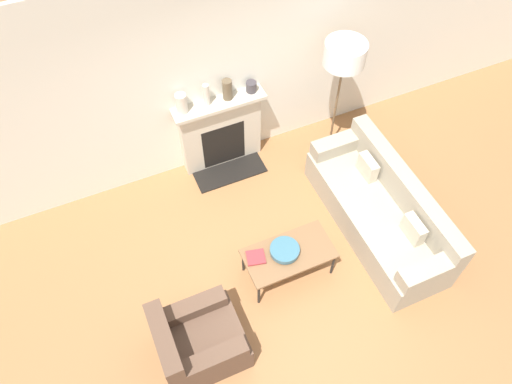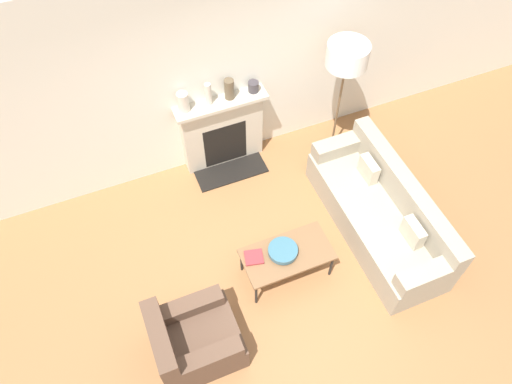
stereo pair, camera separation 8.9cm
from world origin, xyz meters
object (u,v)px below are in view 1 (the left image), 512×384
object	(u,v)px
couch	(380,211)
mantel_vase_right	(251,87)
armchair_near	(197,342)
coffee_table	(289,254)
book	(256,257)
mantel_vase_center_left	(206,95)
fireplace	(221,133)
bowl	(285,250)
floor_lamp	(344,59)
mantel_vase_center_right	(228,89)
mantel_vase_left	(181,103)

from	to	relation	value
couch	mantel_vase_right	size ratio (longest dim) A/B	15.97
armchair_near	coffee_table	world-z (taller)	armchair_near
armchair_near	coffee_table	xyz separation A→B (m)	(1.32, 0.51, 0.12)
book	mantel_vase_center_left	distance (m)	2.08
fireplace	bowl	xyz separation A→B (m)	(0.02, -1.96, -0.05)
fireplace	mantel_vase_center_left	distance (m)	0.74
fireplace	bowl	bearing A→B (deg)	-89.46
coffee_table	mantel_vase_center_left	distance (m)	2.19
couch	book	size ratio (longest dim) A/B	9.11
floor_lamp	mantel_vase_center_left	bearing A→B (deg)	165.44
mantel_vase_center_right	mantel_vase_right	distance (m)	0.33
armchair_near	bowl	world-z (taller)	armchair_near
mantel_vase_center_left	mantel_vase_center_right	bearing A→B (deg)	0.00
couch	coffee_table	distance (m)	1.37
couch	mantel_vase_center_left	bearing A→B (deg)	-139.91
armchair_near	floor_lamp	distance (m)	3.70
coffee_table	bowl	world-z (taller)	bowl
armchair_near	mantel_vase_right	bearing A→B (deg)	-34.37
couch	mantel_vase_left	size ratio (longest dim) A/B	8.38
floor_lamp	coffee_table	bearing A→B (deg)	-132.36
book	armchair_near	bearing A→B (deg)	-134.43
fireplace	couch	bearing A→B (deg)	-52.37
mantel_vase_center_left	mantel_vase_right	distance (m)	0.61
mantel_vase_center_left	couch	bearing A→B (deg)	-49.91
mantel_vase_center_left	mantel_vase_center_right	world-z (taller)	mantel_vase_center_left
mantel_vase_left	mantel_vase_right	distance (m)	0.93
mantel_vase_left	floor_lamp	bearing A→B (deg)	-12.23
mantel_vase_left	mantel_vase_right	bearing A→B (deg)	0.00
coffee_table	book	bearing A→B (deg)	165.92
armchair_near	mantel_vase_left	world-z (taller)	mantel_vase_left
mantel_vase_center_right	bowl	bearing A→B (deg)	-93.42
mantel_vase_right	mantel_vase_center_left	bearing A→B (deg)	180.00
couch	bowl	distance (m)	1.42
mantel_vase_center_left	mantel_vase_center_right	size ratio (longest dim) A/B	1.11
armchair_near	mantel_vase_center_right	size ratio (longest dim) A/B	3.17
floor_lamp	mantel_vase_left	size ratio (longest dim) A/B	6.76
fireplace	book	xyz separation A→B (m)	(-0.31, -1.89, -0.09)
fireplace	mantel_vase_left	size ratio (longest dim) A/B	4.52
couch	mantel_vase_center_right	world-z (taller)	mantel_vase_center_right
armchair_near	mantel_vase_left	xyz separation A→B (m)	(0.79, 2.51, 0.96)
book	mantel_vase_center_left	bearing A→B (deg)	98.01
mantel_vase_center_right	book	bearing A→B (deg)	-103.26
bowl	mantel_vase_center_left	world-z (taller)	mantel_vase_center_left
mantel_vase_center_left	bowl	bearing A→B (deg)	-85.34
book	mantel_vase_center_left	size ratio (longest dim) A/B	0.80
armchair_near	floor_lamp	size ratio (longest dim) A/B	0.48
coffee_table	mantel_vase_center_left	xyz separation A→B (m)	(-0.21, 2.00, 0.86)
couch	mantel_vase_center_right	bearing A→B (deg)	-145.34
mantel_vase_center_left	fireplace	bearing A→B (deg)	-5.85
fireplace	couch	distance (m)	2.34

